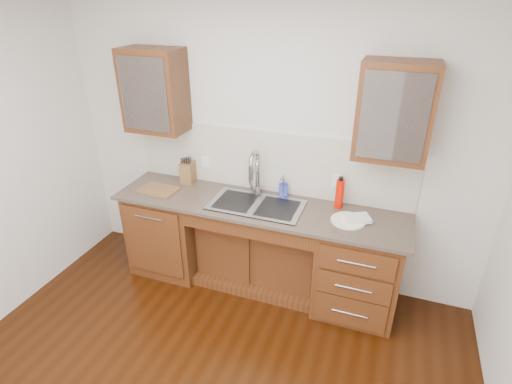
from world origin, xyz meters
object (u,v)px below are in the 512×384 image
(knife_block, at_px, (189,172))
(cutting_board, at_px, (158,190))
(plate, at_px, (348,221))
(water_bottle, at_px, (339,194))
(soap_bottle, at_px, (283,187))

(knife_block, height_order, cutting_board, knife_block)
(plate, relative_size, cutting_board, 0.81)
(water_bottle, xyz_separation_m, plate, (0.12, -0.22, -0.13))
(soap_bottle, relative_size, cutting_board, 0.47)
(plate, bearing_deg, water_bottle, 118.72)
(plate, xyz_separation_m, knife_block, (-1.63, 0.25, 0.10))
(soap_bottle, bearing_deg, cutting_board, 175.99)
(water_bottle, xyz_separation_m, cutting_board, (-1.69, -0.26, -0.13))
(knife_block, distance_m, cutting_board, 0.36)
(plate, bearing_deg, knife_block, 171.25)
(plate, relative_size, knife_block, 1.35)
(water_bottle, distance_m, knife_block, 1.52)
(soap_bottle, height_order, knife_block, knife_block)
(water_bottle, distance_m, plate, 0.28)
(plate, height_order, cutting_board, same)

